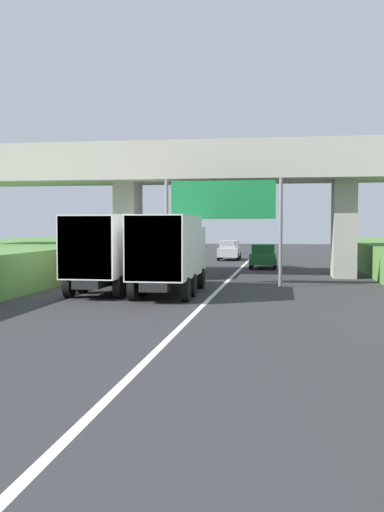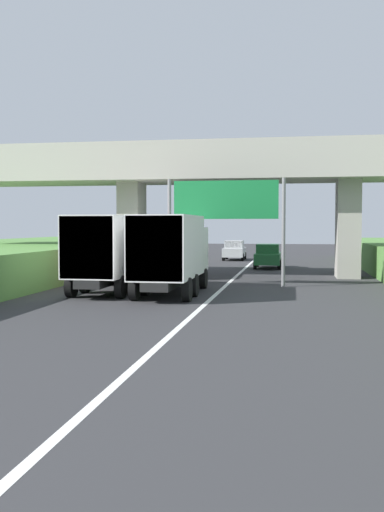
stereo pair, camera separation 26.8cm
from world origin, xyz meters
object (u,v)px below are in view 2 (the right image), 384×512
at_px(truck_white, 172,250).
at_px(car_green, 268,256).
at_px(car_silver, 234,250).
at_px(truck_black, 151,244).
at_px(overhead_highway_sign, 226,207).
at_px(truck_red, 112,249).

xyz_separation_m(truck_white, car_green, (3.47, 16.99, -1.08)).
bearing_deg(car_silver, truck_black, -100.53).
bearing_deg(truck_black, car_silver, 79.47).
bearing_deg(car_green, overhead_highway_sign, -97.01).
relative_size(truck_white, truck_red, 1.00).
distance_m(truck_red, car_silver, 26.36).
relative_size(truck_black, truck_red, 1.00).
xyz_separation_m(truck_black, car_silver, (3.28, 17.65, -1.08)).
relative_size(truck_black, car_silver, 1.78).
distance_m(overhead_highway_sign, truck_white, 4.96).
height_order(truck_black, car_silver, truck_black).
xyz_separation_m(overhead_highway_sign, car_silver, (-1.72, 22.60, -3.09)).
bearing_deg(truck_red, overhead_highway_sign, 36.76).
xyz_separation_m(truck_red, car_silver, (3.04, 26.16, -1.08)).
bearing_deg(overhead_highway_sign, truck_black, 135.28).
height_order(truck_white, car_green, truck_white).
relative_size(overhead_highway_sign, truck_white, 0.81).
distance_m(truck_white, truck_red, 2.94).
bearing_deg(overhead_highway_sign, car_silver, 94.36).
bearing_deg(truck_red, truck_black, 91.59).
distance_m(truck_white, car_silver, 26.75).
bearing_deg(truck_black, truck_white, -71.04).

